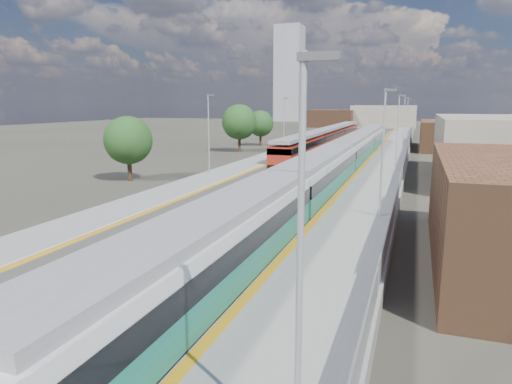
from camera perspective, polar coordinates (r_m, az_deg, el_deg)
The scene contains 11 objects.
ground at distance 56.67m, azimuth 10.63°, elevation 3.05°, with size 320.00×320.00×0.00m, color #47443A.
ballast_bed at distance 59.48m, azimuth 8.86°, elevation 3.51°, with size 10.50×155.00×0.06m, color #565451.
tracks at distance 61.01m, azimuth 9.70°, elevation 3.74°, with size 8.96×160.00×0.17m.
platform_right at distance 58.53m, azimuth 16.15°, elevation 3.58°, with size 4.70×155.00×8.52m.
platform_left at distance 61.00m, azimuth 2.57°, elevation 4.28°, with size 4.30×155.00×8.52m.
buildings at distance 146.57m, azimuth 9.10°, elevation 12.08°, with size 72.00×185.50×40.00m.
green_train at distance 45.88m, azimuth 10.56°, elevation 4.08°, with size 2.93×81.58×3.23m.
red_train at distance 77.17m, azimuth 8.95°, elevation 6.75°, with size 2.82×57.12×3.55m.
tree_a at distance 47.20m, azimuth -15.69°, elevation 6.24°, with size 4.77×4.77×6.47m.
tree_b at distance 73.37m, azimuth -2.11°, elevation 8.74°, with size 5.58×5.58×7.56m.
tree_c at distance 84.18m, azimuth 0.57°, elevation 8.55°, with size 4.74×4.74×6.42m.
Camera 1 is at (8.41, -5.52, 7.68)m, focal length 32.00 mm.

